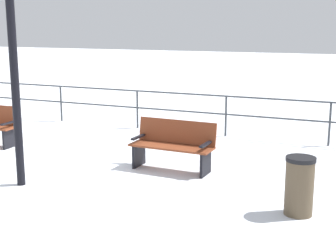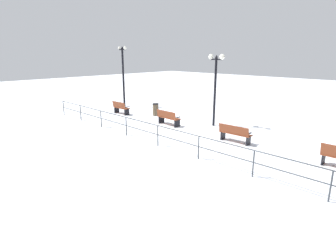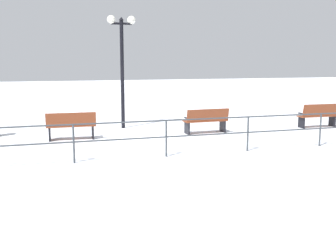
{
  "view_description": "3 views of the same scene",
  "coord_description": "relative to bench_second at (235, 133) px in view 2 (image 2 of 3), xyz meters",
  "views": [
    {
      "loc": [
        8.24,
        5.81,
        2.7
      ],
      "look_at": [
        -1.87,
        1.41,
        0.4
      ],
      "focal_mm": 51.94,
      "sensor_mm": 36.0,
      "label": 1
    },
    {
      "loc": [
        -11.57,
        -8.95,
        4.25
      ],
      "look_at": [
        -1.81,
        0.55,
        0.63
      ],
      "focal_mm": 29.14,
      "sensor_mm": 36.0,
      "label": 2
    },
    {
      "loc": [
        -13.19,
        2.92,
        2.58
      ],
      "look_at": [
        -1.45,
        -0.52,
        0.57
      ],
      "focal_mm": 42.57,
      "sensor_mm": 36.0,
      "label": 3
    }
  ],
  "objects": [
    {
      "name": "bench_fourth",
      "position": [
        0.01,
        9.37,
        0.01
      ],
      "size": [
        0.58,
        1.38,
        0.93
      ],
      "rotation": [
        0.0,
        0.0,
        0.04
      ],
      "color": "brown",
      "rests_on": "ground"
    },
    {
      "name": "bench_third",
      "position": [
        0.12,
        4.69,
        0.01
      ],
      "size": [
        0.62,
        1.6,
        0.93
      ],
      "rotation": [
        0.0,
        0.0,
        -0.03
      ],
      "color": "brown",
      "rests_on": "ground"
    },
    {
      "name": "lamppost_far",
      "position": [
        2.0,
        11.58,
        2.48
      ],
      "size": [
        0.24,
        0.98,
        4.82
      ],
      "color": "black",
      "rests_on": "ground"
    },
    {
      "name": "bench_second",
      "position": [
        0.0,
        0.0,
        0.0
      ],
      "size": [
        0.6,
        1.61,
        0.9
      ],
      "rotation": [
        0.0,
        0.0,
        0.04
      ],
      "color": "brown",
      "rests_on": "ground"
    },
    {
      "name": "ground_plane",
      "position": [
        0.08,
        2.35,
        -0.47
      ],
      "size": [
        80.0,
        80.0,
        0.0
      ],
      "primitive_type": "plane",
      "color": "white",
      "rests_on": "ground"
    },
    {
      "name": "lamppost_middle",
      "position": [
        2.0,
        2.65,
        2.52
      ],
      "size": [
        0.31,
        1.07,
        4.24
      ],
      "color": "black",
      "rests_on": "ground"
    },
    {
      "name": "trash_bin",
      "position": [
        1.47,
        7.23,
        -0.04
      ],
      "size": [
        0.43,
        0.43,
        0.86
      ],
      "color": "brown",
      "rests_on": "ground"
    },
    {
      "name": "waterfront_railing",
      "position": [
        -2.99,
        2.35,
        0.23
      ],
      "size": [
        0.05,
        19.55,
        1.02
      ],
      "color": "#383D42",
      "rests_on": "ground"
    }
  ]
}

